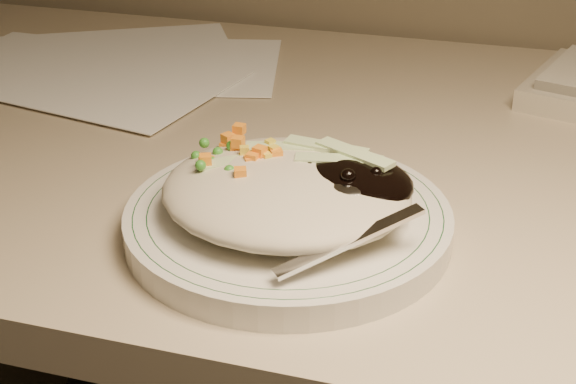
# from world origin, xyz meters

# --- Properties ---
(desk) EXTENTS (1.40, 0.70, 0.74)m
(desk) POSITION_xyz_m (0.00, 1.38, 0.54)
(desk) COLOR tan
(desk) RESTS_ON ground
(plate) EXTENTS (0.26, 0.26, 0.02)m
(plate) POSITION_xyz_m (-0.06, 1.19, 0.75)
(plate) COLOR silver
(plate) RESTS_ON desk
(plate_rim) EXTENTS (0.24, 0.24, 0.00)m
(plate_rim) POSITION_xyz_m (-0.06, 1.19, 0.76)
(plate_rim) COLOR #144723
(plate_rim) RESTS_ON plate
(meal) EXTENTS (0.20, 0.19, 0.05)m
(meal) POSITION_xyz_m (-0.05, 1.19, 0.78)
(meal) COLOR #AEA68D
(meal) RESTS_ON plate
(papers) EXTENTS (0.43, 0.39, 0.00)m
(papers) POSITION_xyz_m (-0.38, 1.51, 0.74)
(papers) COLOR white
(papers) RESTS_ON desk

